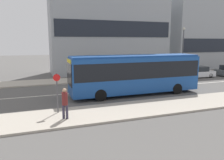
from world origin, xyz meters
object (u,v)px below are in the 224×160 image
at_px(city_bus, 135,72).
at_px(street_lamp, 183,46).
at_px(parked_car_0, 198,72).
at_px(bus_stop_sign, 57,90).
at_px(pedestrian_near_stop, 65,101).

xyz_separation_m(city_bus, street_lamp, (10.50, 7.35, 2.05)).
height_order(parked_car_0, street_lamp, street_lamp).
bearing_deg(bus_stop_sign, street_lamp, 31.31).
height_order(city_bus, parked_car_0, city_bus).
height_order(city_bus, bus_stop_sign, city_bus).
xyz_separation_m(parked_car_0, pedestrian_near_stop, (-18.47, -10.16, 0.52)).
bearing_deg(city_bus, bus_stop_sign, -153.04).
height_order(city_bus, pedestrian_near_stop, city_bus).
height_order(pedestrian_near_stop, bus_stop_sign, bus_stop_sign).
relative_size(city_bus, pedestrian_near_stop, 6.23).
bearing_deg(parked_car_0, pedestrian_near_stop, -151.18).
xyz_separation_m(parked_car_0, street_lamp, (-1.24, 1.83, 3.37)).
xyz_separation_m(parked_car_0, bus_stop_sign, (-18.76, -8.83, 0.96)).
relative_size(parked_car_0, pedestrian_near_stop, 2.25).
bearing_deg(street_lamp, parked_car_0, -55.90).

